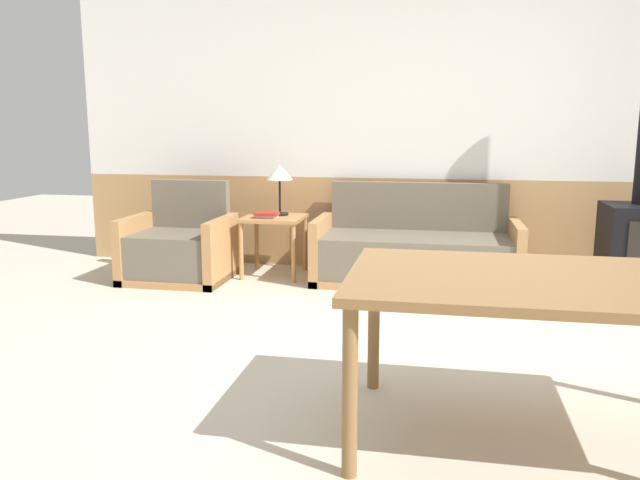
{
  "coord_description": "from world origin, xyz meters",
  "views": [
    {
      "loc": [
        -0.07,
        -3.25,
        1.34
      ],
      "look_at": [
        -0.91,
        1.05,
        0.54
      ],
      "focal_mm": 35.0,
      "sensor_mm": 36.0,
      "label": 1
    }
  ],
  "objects": [
    {
      "name": "couch",
      "position": [
        -0.27,
        2.14,
        0.26
      ],
      "size": [
        1.75,
        0.8,
        0.85
      ],
      "color": "#B27F4C",
      "rests_on": "ground_plane"
    },
    {
      "name": "armchair",
      "position": [
        -2.33,
        1.84,
        0.27
      ],
      "size": [
        0.88,
        0.73,
        0.86
      ],
      "rotation": [
        0.0,
        0.0,
        0.11
      ],
      "color": "#B27F4C",
      "rests_on": "ground_plane"
    },
    {
      "name": "ground_plane",
      "position": [
        0.0,
        0.0,
        0.0
      ],
      "size": [
        16.0,
        16.0,
        0.0
      ],
      "primitive_type": "plane",
      "color": "beige"
    },
    {
      "name": "side_table",
      "position": [
        -1.55,
        2.16,
        0.45
      ],
      "size": [
        0.54,
        0.54,
        0.54
      ],
      "color": "#B27F4C",
      "rests_on": "ground_plane"
    },
    {
      "name": "table_lamp",
      "position": [
        -1.51,
        2.25,
        0.91
      ],
      "size": [
        0.24,
        0.24,
        0.47
      ],
      "color": "black",
      "rests_on": "side_table"
    },
    {
      "name": "wall_back",
      "position": [
        0.0,
        2.63,
        1.35
      ],
      "size": [
        7.2,
        0.06,
        2.7
      ],
      "color": "tan",
      "rests_on": "ground_plane"
    },
    {
      "name": "book_stack",
      "position": [
        -1.58,
        2.07,
        0.57
      ],
      "size": [
        0.21,
        0.16,
        0.05
      ],
      "color": "white",
      "rests_on": "side_table"
    },
    {
      "name": "dining_table",
      "position": [
        0.37,
        -0.61,
        0.66
      ],
      "size": [
        1.64,
        0.98,
        0.73
      ],
      "color": "olive",
      "rests_on": "ground_plane"
    }
  ]
}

